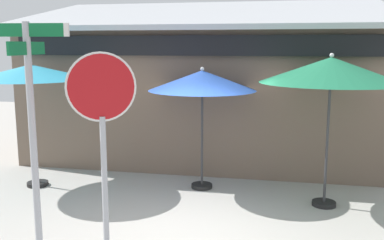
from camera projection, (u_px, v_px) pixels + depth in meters
ground_plane at (187, 231)px, 7.16m from camera, size 28.00×28.00×0.10m
cafe_building at (205, 91)px, 11.66m from camera, size 9.24×4.66×4.28m
street_sign_post at (32, 123)px, 5.47m from camera, size 1.01×0.95×3.25m
stop_sign at (103, 127)px, 5.01m from camera, size 0.72×0.37×2.90m
patio_umbrella_teal_left at (31, 73)px, 8.93m from camera, size 2.39×2.39×2.65m
patio_umbrella_royal_blue_center at (202, 81)px, 8.81m from camera, size 2.20×2.20×2.54m
patio_umbrella_forest_green_right at (331, 71)px, 7.75m from camera, size 2.55×2.55×2.83m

